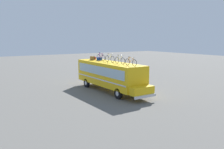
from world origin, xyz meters
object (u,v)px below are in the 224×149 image
(luggage_bag_2, at_px, (92,58))
(rooftop_bicycle_2, at_px, (110,59))
(luggage_bag_3, at_px, (99,59))
(rooftop_bicycle_4, at_px, (131,62))
(luggage_bag_1, at_px, (93,58))
(rooftop_bicycle_3, at_px, (120,60))
(rooftop_bicycle_1, at_px, (101,57))
(bus, at_px, (110,74))

(luggage_bag_2, bearing_deg, rooftop_bicycle_2, 5.46)
(luggage_bag_2, relative_size, rooftop_bicycle_2, 0.34)
(luggage_bag_3, bearing_deg, rooftop_bicycle_4, -2.91)
(luggage_bag_3, xyz_separation_m, rooftop_bicycle_2, (2.57, -0.18, 0.21))
(luggage_bag_1, bearing_deg, rooftop_bicycle_4, -2.61)
(rooftop_bicycle_2, height_order, rooftop_bicycle_3, rooftop_bicycle_2)
(rooftop_bicycle_1, distance_m, rooftop_bicycle_3, 3.99)
(luggage_bag_1, distance_m, luggage_bag_2, 0.96)
(luggage_bag_3, xyz_separation_m, rooftop_bicycle_3, (4.52, -0.21, 0.20))
(rooftop_bicycle_1, relative_size, rooftop_bicycle_2, 0.99)
(luggage_bag_2, relative_size, rooftop_bicycle_1, 0.34)
(rooftop_bicycle_1, relative_size, rooftop_bicycle_4, 1.03)
(rooftop_bicycle_4, bearing_deg, rooftop_bicycle_2, 177.84)
(luggage_bag_3, bearing_deg, luggage_bag_2, -146.91)
(luggage_bag_3, height_order, rooftop_bicycle_1, rooftop_bicycle_1)
(luggage_bag_3, bearing_deg, rooftop_bicycle_1, -11.49)
(bus, distance_m, rooftop_bicycle_2, 1.70)
(rooftop_bicycle_1, height_order, rooftop_bicycle_3, rooftop_bicycle_1)
(bus, height_order, luggage_bag_2, luggage_bag_2)
(luggage_bag_2, distance_m, rooftop_bicycle_2, 3.36)
(luggage_bag_3, xyz_separation_m, rooftop_bicycle_1, (0.53, -0.11, 0.22))
(bus, distance_m, rooftop_bicycle_1, 2.75)
(rooftop_bicycle_1, bearing_deg, luggage_bag_3, 168.51)
(luggage_bag_1, bearing_deg, bus, -3.96)
(luggage_bag_3, distance_m, rooftop_bicycle_2, 2.59)
(luggage_bag_1, distance_m, rooftop_bicycle_1, 2.11)
(rooftop_bicycle_3, bearing_deg, rooftop_bicycle_4, -3.41)
(luggage_bag_1, relative_size, rooftop_bicycle_3, 0.32)
(bus, height_order, luggage_bag_3, luggage_bag_3)
(bus, xyz_separation_m, rooftop_bicycle_2, (-0.12, 0.07, 1.70))
(luggage_bag_2, bearing_deg, rooftop_bicycle_4, 1.35)
(rooftop_bicycle_2, bearing_deg, rooftop_bicycle_3, -0.88)
(rooftop_bicycle_1, xyz_separation_m, rooftop_bicycle_2, (2.04, -0.08, -0.00))
(luggage_bag_1, bearing_deg, rooftop_bicycle_1, -3.94)
(luggage_bag_3, bearing_deg, rooftop_bicycle_3, -2.69)
(luggage_bag_2, bearing_deg, luggage_bag_1, 145.63)
(rooftop_bicycle_4, bearing_deg, luggage_bag_1, 177.39)
(rooftop_bicycle_1, distance_m, rooftop_bicycle_2, 2.04)
(bus, height_order, rooftop_bicycle_3, rooftop_bicycle_3)
(rooftop_bicycle_4, bearing_deg, bus, 178.90)
(luggage_bag_2, distance_m, rooftop_bicycle_4, 7.27)
(rooftop_bicycle_2, xyz_separation_m, rooftop_bicycle_4, (3.93, -0.15, -0.03))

